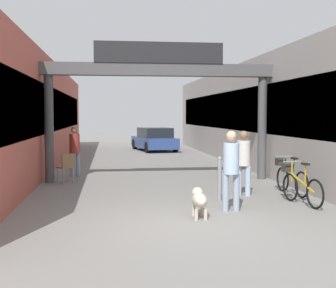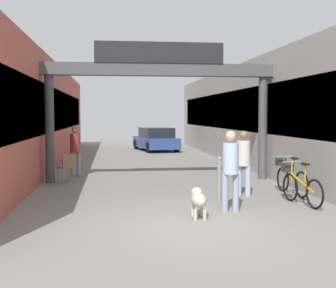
# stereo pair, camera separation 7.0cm
# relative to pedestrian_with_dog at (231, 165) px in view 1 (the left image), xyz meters

# --- Properties ---
(ground_plane) EXTENTS (80.00, 80.00, 0.00)m
(ground_plane) POSITION_rel_pedestrian_with_dog_xyz_m (-1.05, -1.23, -0.99)
(ground_plane) COLOR gray
(storefront_left) EXTENTS (3.00, 26.00, 4.10)m
(storefront_left) POSITION_rel_pedestrian_with_dog_xyz_m (-6.14, 9.77, 1.06)
(storefront_left) COLOR #B25142
(storefront_left) RESTS_ON ground_plane
(storefront_right) EXTENTS (3.00, 26.00, 4.10)m
(storefront_right) POSITION_rel_pedestrian_with_dog_xyz_m (4.04, 9.77, 1.06)
(storefront_right) COLOR #9E9993
(storefront_right) RESTS_ON ground_plane
(arcade_sign_gateway) EXTENTS (7.40, 0.47, 4.29)m
(arcade_sign_gateway) POSITION_rel_pedestrian_with_dog_xyz_m (-1.05, 4.80, 2.07)
(arcade_sign_gateway) COLOR #4C4C4F
(arcade_sign_gateway) RESTS_ON ground_plane
(pedestrian_with_dog) EXTENTS (0.38, 0.34, 1.73)m
(pedestrian_with_dog) POSITION_rel_pedestrian_with_dog_xyz_m (0.00, 0.00, 0.00)
(pedestrian_with_dog) COLOR #8C9EB2
(pedestrian_with_dog) RESTS_ON ground_plane
(pedestrian_companion) EXTENTS (0.47, 0.47, 1.66)m
(pedestrian_companion) POSITION_rel_pedestrian_with_dog_xyz_m (0.81, 1.81, -0.04)
(pedestrian_companion) COLOR #A5BFE0
(pedestrian_companion) RESTS_ON ground_plane
(pedestrian_carrying_crate) EXTENTS (0.47, 0.47, 1.68)m
(pedestrian_carrying_crate) POSITION_rel_pedestrian_with_dog_xyz_m (-3.74, 6.15, -0.03)
(pedestrian_carrying_crate) COLOR #8C9EB2
(pedestrian_carrying_crate) RESTS_ON ground_plane
(dog_on_leash) EXTENTS (0.34, 0.79, 0.57)m
(dog_on_leash) POSITION_rel_pedestrian_with_dog_xyz_m (-0.80, -0.52, -0.63)
(dog_on_leash) COLOR beige
(dog_on_leash) RESTS_ON ground_plane
(bicycle_orange_nearest) EXTENTS (0.46, 1.68, 0.98)m
(bicycle_orange_nearest) POSITION_rel_pedestrian_with_dog_xyz_m (1.78, 0.58, -0.55)
(bicycle_orange_nearest) COLOR black
(bicycle_orange_nearest) RESTS_ON ground_plane
(bicycle_green_second) EXTENTS (0.46, 1.69, 0.98)m
(bicycle_green_second) POSITION_rel_pedestrian_with_dog_xyz_m (2.09, 1.93, -0.55)
(bicycle_green_second) COLOR black
(bicycle_green_second) RESTS_ON ground_plane
(bollard_post_metal) EXTENTS (0.10, 0.10, 1.07)m
(bollard_post_metal) POSITION_rel_pedestrian_with_dog_xyz_m (0.04, 1.21, -0.45)
(bollard_post_metal) COLOR gray
(bollard_post_metal) RESTS_ON ground_plane
(cafe_chair_wood_nearer) EXTENTS (0.56, 0.56, 0.89)m
(cafe_chair_wood_nearer) POSITION_rel_pedestrian_with_dog_xyz_m (-3.88, 4.66, -0.45)
(cafe_chair_wood_nearer) COLOR gray
(cafe_chair_wood_nearer) RESTS_ON ground_plane
(parked_car_blue) EXTENTS (2.46, 4.26, 1.33)m
(parked_car_blue) POSITION_rel_pedestrian_with_dog_xyz_m (-0.01, 17.07, -0.35)
(parked_car_blue) COLOR #2D478C
(parked_car_blue) RESTS_ON ground_plane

